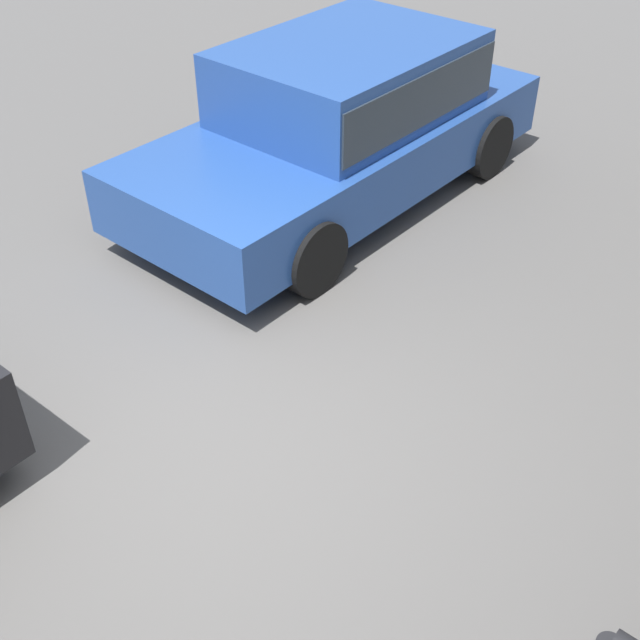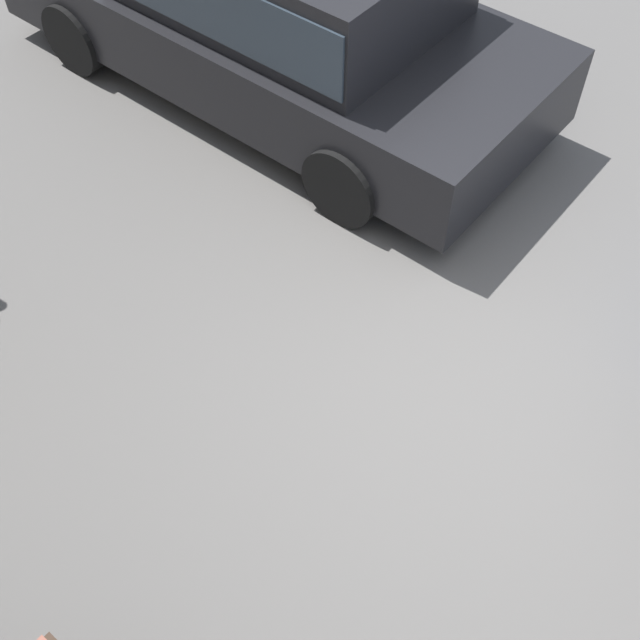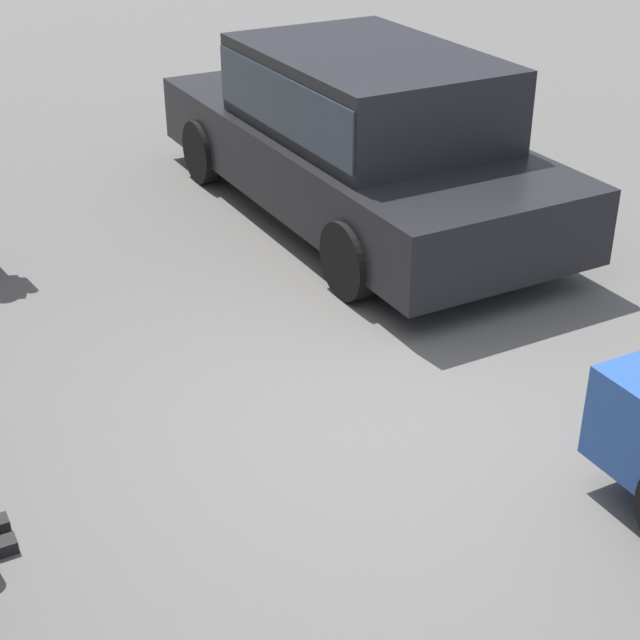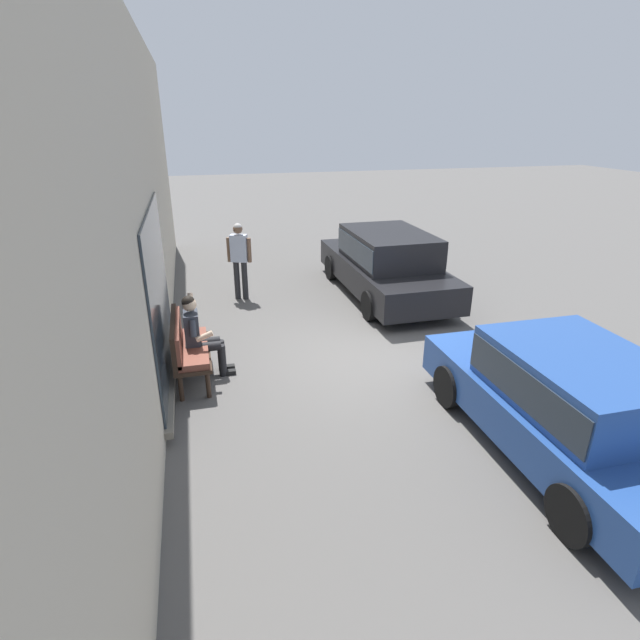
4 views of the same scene
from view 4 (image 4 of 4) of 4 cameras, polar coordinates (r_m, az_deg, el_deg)
ground_plane at (r=8.72m, az=4.63°, el=-4.24°), size 60.00×60.00×0.00m
building_facade at (r=7.51m, az=-20.59°, el=11.14°), size 18.00×0.51×5.24m
bench at (r=8.01m, az=-15.14°, el=-2.75°), size 1.47×0.55×1.03m
person_on_phone at (r=8.03m, az=-13.64°, el=-1.54°), size 0.73×0.74×1.36m
parked_car_near at (r=6.70m, az=26.64°, el=-8.15°), size 4.11×1.86×1.40m
parked_car_mid at (r=11.53m, az=7.58°, el=6.67°), size 4.61×1.95×1.51m
pedestrian_standing at (r=11.29m, az=-9.20°, el=7.33°), size 0.31×0.52×1.73m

